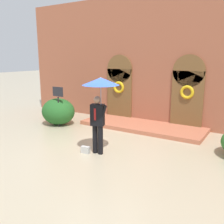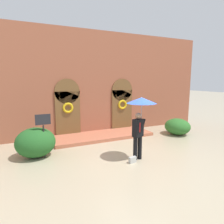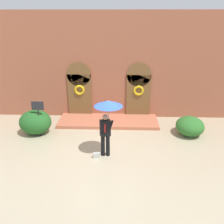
# 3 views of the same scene
# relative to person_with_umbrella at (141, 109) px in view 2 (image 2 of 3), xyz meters

# --- Properties ---
(ground_plane) EXTENTS (80.00, 80.00, 0.00)m
(ground_plane) POSITION_rel_person_with_umbrella_xyz_m (-0.15, 0.26, -1.91)
(ground_plane) COLOR tan
(building_facade) EXTENTS (14.00, 2.30, 5.60)m
(building_facade) POSITION_rel_person_with_umbrella_xyz_m (-0.15, 4.41, 0.77)
(building_facade) COLOR #9E563D
(building_facade) RESTS_ON ground
(person_with_umbrella) EXTENTS (1.10, 1.10, 2.36)m
(person_with_umbrella) POSITION_rel_person_with_umbrella_xyz_m (0.00, 0.00, 0.00)
(person_with_umbrella) COLOR black
(person_with_umbrella) RESTS_ON ground
(handbag) EXTENTS (0.29, 0.16, 0.22)m
(handbag) POSITION_rel_person_with_umbrella_xyz_m (-0.43, -0.20, -1.80)
(handbag) COLOR #B7B7B2
(handbag) RESTS_ON ground
(sign_post) EXTENTS (0.56, 0.06, 1.72)m
(sign_post) POSITION_rel_person_with_umbrella_xyz_m (-3.27, 1.63, -0.75)
(sign_post) COLOR black
(sign_post) RESTS_ON ground
(shrub_left) EXTENTS (1.52, 1.33, 1.17)m
(shrub_left) POSITION_rel_person_with_umbrella_xyz_m (-3.56, 1.90, -1.33)
(shrub_left) COLOR #235B23
(shrub_left) RESTS_ON ground
(shrub_right) EXTENTS (1.32, 1.44, 0.88)m
(shrub_right) POSITION_rel_person_with_umbrella_xyz_m (3.79, 2.04, -1.47)
(shrub_right) COLOR #2D6B28
(shrub_right) RESTS_ON ground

